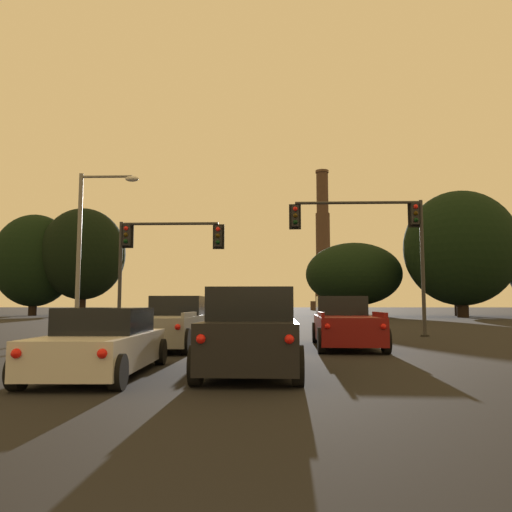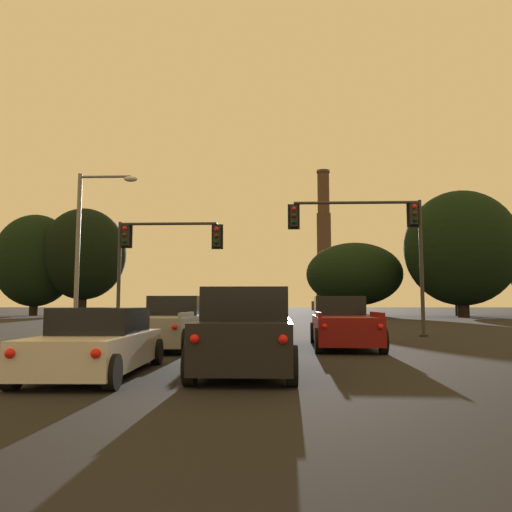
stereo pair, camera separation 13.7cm
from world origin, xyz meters
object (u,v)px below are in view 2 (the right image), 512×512
(pickup_truck_right_lane_front, at_px, (343,324))
(sedan_left_lane_second, at_px, (98,343))
(suv_center_lane_second, at_px, (248,331))
(pickup_truck_left_lane_front, at_px, (168,325))
(traffic_light_overhead_left, at_px, (154,248))
(traffic_light_overhead_right, at_px, (376,231))
(smokestack, at_px, (324,254))
(pickup_truck_center_lane_front, at_px, (254,323))
(street_lamp, at_px, (88,235))

(pickup_truck_right_lane_front, bearing_deg, sedan_left_lane_second, -127.93)
(suv_center_lane_second, bearing_deg, sedan_left_lane_second, -168.76)
(pickup_truck_left_lane_front, relative_size, traffic_light_overhead_left, 0.98)
(traffic_light_overhead_right, distance_m, smokestack, 117.35)
(suv_center_lane_second, distance_m, smokestack, 130.76)
(pickup_truck_left_lane_front, xyz_separation_m, smokestack, (17.59, 122.95, 14.83))
(pickup_truck_left_lane_front, relative_size, pickup_truck_center_lane_front, 1.00)
(traffic_light_overhead_right, relative_size, traffic_light_overhead_left, 1.16)
(pickup_truck_center_lane_front, relative_size, traffic_light_overhead_right, 0.85)
(pickup_truck_right_lane_front, relative_size, sedan_left_lane_second, 1.17)
(suv_center_lane_second, relative_size, smokestack, 0.12)
(traffic_light_overhead_right, bearing_deg, traffic_light_overhead_left, 177.62)
(pickup_truck_center_lane_front, distance_m, traffic_light_overhead_right, 8.63)
(pickup_truck_left_lane_front, relative_size, sedan_left_lane_second, 1.16)
(traffic_light_overhead_left, relative_size, street_lamp, 0.73)
(sedan_left_lane_second, bearing_deg, pickup_truck_right_lane_front, 48.03)
(traffic_light_overhead_left, bearing_deg, pickup_truck_center_lane_front, -46.20)
(traffic_light_overhead_left, xyz_separation_m, smokestack, (19.82, 116.07, 11.34))
(pickup_truck_right_lane_front, height_order, smokestack, smokestack)
(pickup_truck_left_lane_front, bearing_deg, sedan_left_lane_second, -90.80)
(sedan_left_lane_second, bearing_deg, pickup_truck_left_lane_front, 87.86)
(street_lamp, relative_size, smokestack, 0.19)
(suv_center_lane_second, relative_size, traffic_light_overhead_right, 0.75)
(pickup_truck_left_lane_front, bearing_deg, suv_center_lane_second, -63.46)
(pickup_truck_right_lane_front, height_order, pickup_truck_center_lane_front, same)
(pickup_truck_left_lane_front, height_order, traffic_light_overhead_left, traffic_light_overhead_left)
(street_lamp, height_order, smokestack, smokestack)
(smokestack, bearing_deg, street_lamp, -100.85)
(pickup_truck_center_lane_front, height_order, smokestack, smokestack)
(traffic_light_overhead_left, height_order, smokestack, smokestack)
(pickup_truck_left_lane_front, relative_size, smokestack, 0.14)
(suv_center_lane_second, bearing_deg, pickup_truck_left_lane_front, 117.64)
(traffic_light_overhead_right, height_order, street_lamp, street_lamp)
(pickup_truck_right_lane_front, xyz_separation_m, suv_center_lane_second, (-3.02, -6.74, 0.09))
(pickup_truck_right_lane_front, distance_m, street_lamp, 12.68)
(suv_center_lane_second, xyz_separation_m, sedan_left_lane_second, (-3.18, -0.59, -0.23))
(pickup_truck_right_lane_front, distance_m, traffic_light_overhead_right, 7.62)
(suv_center_lane_second, bearing_deg, smokestack, 84.28)
(suv_center_lane_second, xyz_separation_m, street_lamp, (-8.10, 11.39, 3.83))
(street_lamp, bearing_deg, sedan_left_lane_second, -67.68)
(suv_center_lane_second, relative_size, sedan_left_lane_second, 1.04)
(pickup_truck_center_lane_front, bearing_deg, suv_center_lane_second, -89.97)
(pickup_truck_left_lane_front, distance_m, smokestack, 125.08)
(pickup_truck_right_lane_front, distance_m, sedan_left_lane_second, 9.61)
(pickup_truck_center_lane_front, height_order, traffic_light_overhead_left, traffic_light_overhead_left)
(traffic_light_overhead_left, xyz_separation_m, street_lamp, (-2.73, -1.65, 0.44))
(pickup_truck_left_lane_front, bearing_deg, pickup_truck_center_lane_front, 25.76)
(sedan_left_lane_second, height_order, traffic_light_overhead_right, traffic_light_overhead_right)
(pickup_truck_center_lane_front, xyz_separation_m, street_lamp, (-7.93, 3.76, 3.92))
(traffic_light_overhead_right, relative_size, street_lamp, 0.85)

